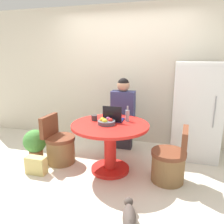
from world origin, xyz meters
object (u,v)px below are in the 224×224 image
fruit_bowl (106,122)px  bottle (127,115)px  potted_plant (35,143)px  refrigerator (196,111)px  handbag (36,165)px  cat (129,217)px  laptop (113,118)px  chair_right_side (170,163)px  chair_left_side (60,147)px  person_seated (124,112)px  dining_table (110,139)px

fruit_bowl → bottle: bottle is taller
potted_plant → refrigerator: bearing=18.9°
fruit_bowl → potted_plant: size_ratio=0.50×
refrigerator → handbag: refrigerator is taller
potted_plant → handbag: potted_plant is taller
refrigerator → cat: refrigerator is taller
handbag → fruit_bowl: bearing=19.5°
laptop → chair_right_side: bearing=166.1°
chair_left_side → person_seated: person_seated is taller
chair_left_side → handbag: bearing=162.3°
fruit_bowl → potted_plant: 1.35m
chair_right_side → laptop: (-0.85, 0.21, 0.52)m
refrigerator → cat: size_ratio=3.12×
chair_right_side → handbag: (-1.87, -0.32, -0.13)m
person_seated → laptop: size_ratio=4.66×
fruit_bowl → person_seated: bearing=85.5°
dining_table → handbag: bearing=-159.3°
laptop → handbag: (-1.02, -0.53, -0.65)m
dining_table → chair_left_side: size_ratio=1.45×
dining_table → laptop: bearing=87.2°
fruit_bowl → cat: (0.54, -0.98, -0.68)m
fruit_bowl → chair_left_side: bearing=174.5°
person_seated → fruit_bowl: bearing=85.5°
dining_table → potted_plant: (-1.30, 0.04, -0.22)m
bottle → cat: bearing=-76.8°
laptop → cat: 1.44m
refrigerator → fruit_bowl: bearing=-143.5°
refrigerator → potted_plant: refrigerator is taller
cat → person_seated: bearing=1.3°
chair_right_side → cat: bearing=-16.7°
refrigerator → laptop: refrigerator is taller
bottle → potted_plant: bottle is taller
laptop → bottle: laptop is taller
dining_table → chair_right_side: (0.86, -0.06, -0.24)m
person_seated → handbag: (-1.03, -1.16, -0.60)m
fruit_bowl → potted_plant: (-1.26, 0.07, -0.49)m
dining_table → chair_right_side: bearing=-4.0°
dining_table → cat: bearing=-64.0°
dining_table → laptop: size_ratio=3.94×
dining_table → cat: dining_table is taller
laptop → handbag: 1.32m
laptop → fruit_bowl: (-0.05, -0.19, -0.01)m
chair_right_side → person_seated: 1.27m
refrigerator → person_seated: 1.21m
laptop → fruit_bowl: laptop is taller
laptop → fruit_bowl: size_ratio=1.12×
chair_left_side → laptop: laptop is taller
chair_right_side → handbag: chair_right_side is taller
refrigerator → cat: bearing=-110.8°
dining_table → laptop: (0.01, 0.15, 0.28)m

